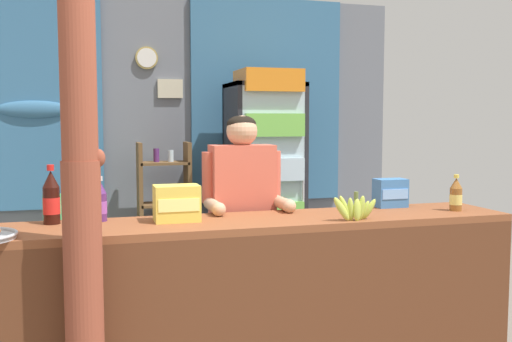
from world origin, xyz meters
name	(u,v)px	position (x,y,z in m)	size (l,w,h in m)	color
ground_plane	(210,338)	(0.00, 1.25, 0.00)	(8.12, 8.12, 0.00)	slate
back_wall_curtained	(169,129)	(0.00, 3.17, 1.39)	(4.61, 0.22, 2.68)	slate
stall_counter	(253,290)	(0.06, 0.40, 0.57)	(3.02, 0.52, 0.93)	brown
timber_post	(81,173)	(-0.80, 0.12, 1.24)	(0.19, 0.17, 2.59)	brown
drink_fridge	(265,167)	(0.80, 2.57, 1.04)	(0.65, 0.64, 1.92)	#232328
bottle_shelf_rack	(164,209)	(-0.10, 2.82, 0.66)	(0.48, 0.28, 1.27)	brown
plastic_lawn_chair	(75,238)	(-0.88, 2.48, 0.49)	(0.59, 0.59, 0.86)	#4CC675
shopkeeper	(242,207)	(0.14, 0.91, 0.94)	(0.50, 0.42, 1.50)	#28282D
soda_bottle_cola	(51,199)	(-0.96, 0.66, 1.06)	(0.09, 0.09, 0.31)	black
soda_bottle_iced_tea	(456,195)	(1.33, 0.45, 1.03)	(0.07, 0.07, 0.22)	brown
soda_bottle_grape_soda	(100,202)	(-0.71, 0.67, 1.04)	(0.07, 0.07, 0.24)	#56286B
snack_box_instant_noodle	(177,203)	(-0.32, 0.56, 1.03)	(0.24, 0.16, 0.19)	#EAD14C
snack_box_biscuit	(390,193)	(1.03, 0.69, 1.02)	(0.19, 0.12, 0.18)	#3D75B7
banana_bunch	(355,209)	(0.60, 0.31, 1.00)	(0.28, 0.07, 0.16)	#B7C647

